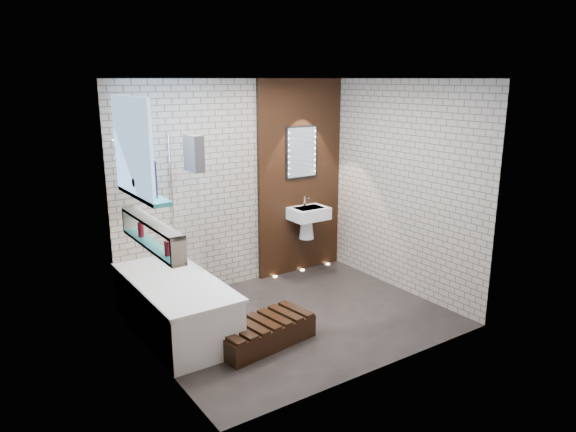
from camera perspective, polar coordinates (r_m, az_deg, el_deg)
ground at (r=6.04m, az=0.81°, el=-10.91°), size 3.20×3.20×0.00m
room_shell at (r=5.61m, az=0.86°, el=1.16°), size 3.24×3.20×2.60m
walnut_panel at (r=7.16m, az=1.29°, el=4.11°), size 1.30×0.06×2.60m
clerestory_window at (r=5.11m, az=-16.13°, el=6.14°), size 0.18×1.00×0.94m
display_niche at (r=5.09m, az=-14.45°, el=-1.89°), size 0.14×1.30×0.26m
bathtub at (r=5.76m, az=-12.02°, el=-9.41°), size 0.79×1.74×0.70m
bath_screen at (r=5.96m, az=-10.98°, el=1.52°), size 0.01×0.78×1.40m
towel at (r=5.60m, az=-10.07°, el=6.65°), size 0.11×0.29×0.38m
shower_head at (r=5.75m, az=-15.54°, el=8.06°), size 0.18×0.18×0.02m
washbasin at (r=7.11m, az=2.18°, el=-0.18°), size 0.50×0.36×0.58m
led_mirror at (r=7.07m, az=1.48°, el=6.86°), size 0.50×0.02×0.70m
walnut_step at (r=5.47m, az=-2.63°, el=-12.46°), size 1.08×0.60×0.23m
niche_bottles at (r=5.09m, az=-14.42°, el=-2.23°), size 0.06×0.74×0.15m
sill_vases at (r=5.14m, az=-15.09°, el=3.62°), size 0.22×0.40×0.33m
floor_uplights at (r=7.45m, az=1.55°, el=-5.81°), size 0.96×0.06×0.01m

